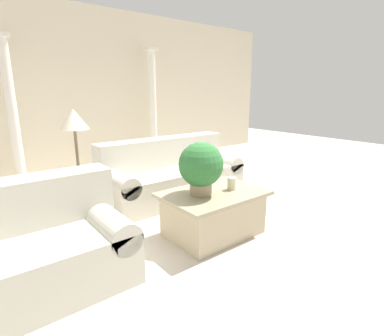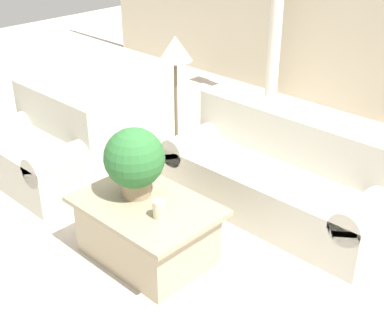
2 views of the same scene
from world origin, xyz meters
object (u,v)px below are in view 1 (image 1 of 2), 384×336
Objects in this scene: sofa_long at (171,175)px; potted_plant at (201,166)px; loveseat at (45,246)px; floor_lamp at (75,129)px; coffee_table at (213,213)px.

potted_plant is at bearing -111.09° from sofa_long.
potted_plant is (1.54, -0.14, 0.46)m from loveseat.
loveseat is 0.94× the size of floor_lamp.
coffee_table is at bearing -52.75° from floor_lamp.
coffee_table is 1.97× the size of potted_plant.
potted_plant reaches higher than coffee_table.
loveseat is (-2.04, -1.14, 0.01)m from sofa_long.
coffee_table is (1.70, -0.18, -0.10)m from loveseat.
loveseat is at bearing -120.42° from floor_lamp.
coffee_table is 0.81× the size of floor_lamp.
loveseat is at bearing -150.80° from sofa_long.
floor_lamp is at bearing 127.25° from coffee_table.
potted_plant is at bearing -5.20° from loveseat.
sofa_long and loveseat have the same top height.
coffee_table is (-0.34, -1.32, -0.09)m from sofa_long.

